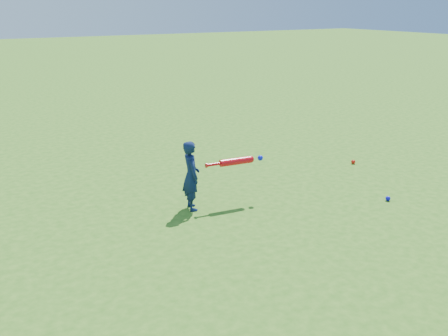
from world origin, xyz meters
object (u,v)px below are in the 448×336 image
object	(u,v)px
ground_ball_red	(353,162)
bat_swing	(238,161)
ground_ball_blue	(388,199)
child	(191,176)

from	to	relation	value
ground_ball_red	bat_swing	distance (m)	2.88
ground_ball_blue	bat_swing	bearing A→B (deg)	150.85
ground_ball_blue	bat_swing	world-z (taller)	bat_swing
child	ground_ball_blue	world-z (taller)	child
ground_ball_red	bat_swing	xyz separation A→B (m)	(-2.77, -0.50, 0.59)
ground_ball_red	ground_ball_blue	world-z (taller)	ground_ball_red
ground_ball_blue	bat_swing	distance (m)	2.28
ground_ball_blue	ground_ball_red	bearing A→B (deg)	61.68
child	ground_ball_red	world-z (taller)	child
child	ground_ball_blue	bearing A→B (deg)	-103.26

